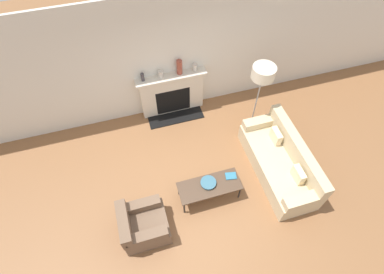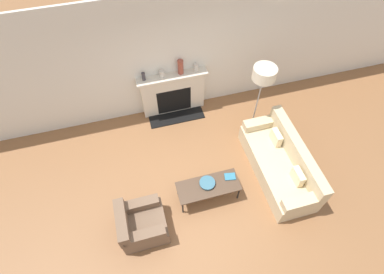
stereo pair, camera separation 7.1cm
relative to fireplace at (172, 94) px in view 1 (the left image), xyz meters
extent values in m
plane|color=brown|center=(-0.04, -2.45, -0.54)|extent=(18.00, 18.00, 0.00)
cube|color=silver|center=(-0.04, 0.14, 0.91)|extent=(18.00, 0.06, 2.90)
cube|color=beige|center=(0.00, 0.01, -0.01)|extent=(1.46, 0.20, 1.06)
cube|color=black|center=(0.00, -0.07, -0.16)|extent=(0.80, 0.04, 0.69)
cube|color=black|center=(0.00, -0.27, -0.53)|extent=(1.31, 0.40, 0.02)
cube|color=beige|center=(0.00, -0.02, 0.54)|extent=(1.58, 0.28, 0.05)
cube|color=#CCB78E|center=(1.64, -2.28, -0.33)|extent=(0.84, 2.11, 0.42)
cube|color=#CCB78E|center=(1.97, -2.28, 0.09)|extent=(0.20, 2.11, 0.44)
cube|color=#CCB78E|center=(1.64, -1.34, -0.04)|extent=(0.77, 0.22, 0.18)
cube|color=#CCB78E|center=(1.64, -3.23, -0.04)|extent=(0.77, 0.22, 0.18)
cube|color=beige|center=(1.76, -1.81, 0.02)|extent=(0.12, 0.32, 0.28)
cube|color=beige|center=(1.76, -2.76, 0.02)|extent=(0.12, 0.32, 0.28)
cube|color=brown|center=(-1.22, -2.77, -0.35)|extent=(0.81, 0.76, 0.39)
cube|color=brown|center=(-1.54, -2.77, 0.02)|extent=(0.18, 0.76, 0.34)
cube|color=brown|center=(-1.22, -3.06, -0.06)|extent=(0.73, 0.18, 0.18)
cube|color=brown|center=(-1.22, -2.48, -0.06)|extent=(0.73, 0.18, 0.18)
cube|color=#4C3828|center=(0.11, -2.43, -0.13)|extent=(1.20, 0.48, 0.03)
cylinder|color=black|center=(-0.45, -2.63, -0.34)|extent=(0.03, 0.03, 0.39)
cylinder|color=black|center=(0.67, -2.63, -0.34)|extent=(0.03, 0.03, 0.39)
cylinder|color=black|center=(-0.45, -2.23, -0.34)|extent=(0.03, 0.03, 0.39)
cylinder|color=black|center=(0.67, -2.23, -0.34)|extent=(0.03, 0.03, 0.39)
cylinder|color=#38667A|center=(0.10, -2.38, -0.11)|extent=(0.11, 0.11, 0.01)
cylinder|color=#38667A|center=(0.10, -2.38, -0.08)|extent=(0.30, 0.30, 0.04)
cube|color=teal|center=(0.57, -2.36, -0.10)|extent=(0.23, 0.19, 0.02)
cylinder|color=gray|center=(1.64, -0.98, -0.52)|extent=(0.35, 0.35, 0.03)
cylinder|color=gray|center=(1.64, -0.98, 0.23)|extent=(0.03, 0.03, 1.49)
cylinder|color=beige|center=(1.64, -0.98, 1.07)|extent=(0.47, 0.47, 0.26)
cylinder|color=#3D383D|center=(-0.60, 0.01, 0.66)|extent=(0.07, 0.07, 0.19)
cylinder|color=beige|center=(-0.21, 0.01, 0.64)|extent=(0.11, 0.11, 0.15)
cylinder|color=brown|center=(0.21, 0.01, 0.74)|extent=(0.12, 0.12, 0.34)
cylinder|color=beige|center=(0.55, 0.01, 0.65)|extent=(0.10, 0.10, 0.16)
camera|label=1|loc=(-0.96, -4.86, 4.98)|focal=28.00mm
camera|label=2|loc=(-0.89, -4.88, 4.98)|focal=28.00mm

